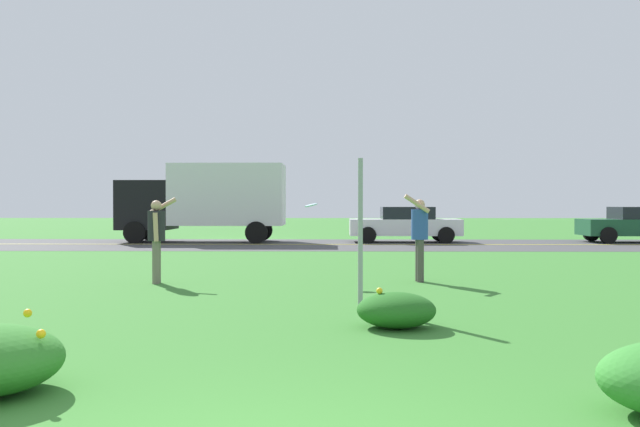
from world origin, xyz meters
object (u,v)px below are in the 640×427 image
at_px(person_thrower_dark_shirt, 157,234).
at_px(car_white_center_left, 405,224).
at_px(sign_post_near_path, 360,233).
at_px(car_dark_green_leftmost, 638,224).
at_px(person_catcher_blue_shirt, 419,232).
at_px(frisbee_pale_blue, 311,205).
at_px(box_truck_black, 206,198).

relative_size(person_thrower_dark_shirt, car_white_center_left, 0.38).
height_order(sign_post_near_path, car_dark_green_leftmost, sign_post_near_path).
relative_size(sign_post_near_path, car_dark_green_leftmost, 0.50).
bearing_deg(person_catcher_blue_shirt, frisbee_pale_blue, 178.16).
bearing_deg(car_dark_green_leftmost, sign_post_near_path, -124.16).
bearing_deg(sign_post_near_path, person_catcher_blue_shirt, 69.21).
distance_m(sign_post_near_path, person_thrower_dark_shirt, 5.01).
relative_size(person_thrower_dark_shirt, box_truck_black, 0.26).
relative_size(frisbee_pale_blue, car_white_center_left, 0.06).
relative_size(sign_post_near_path, person_catcher_blue_shirt, 1.28).
height_order(person_thrower_dark_shirt, person_catcher_blue_shirt, person_catcher_blue_shirt).
distance_m(person_thrower_dark_shirt, car_dark_green_leftmost, 21.65).
bearing_deg(car_white_center_left, sign_post_near_path, -98.20).
bearing_deg(person_catcher_blue_shirt, car_dark_green_leftmost, 53.03).
height_order(frisbee_pale_blue, car_white_center_left, frisbee_pale_blue).
height_order(person_catcher_blue_shirt, car_white_center_left, person_catcher_blue_shirt).
distance_m(car_dark_green_leftmost, car_white_center_left, 9.49).
relative_size(sign_post_near_path, car_white_center_left, 0.50).
xyz_separation_m(car_white_center_left, box_truck_black, (-8.19, 0.00, 1.06)).
distance_m(person_thrower_dark_shirt, frisbee_pale_blue, 3.13).
height_order(sign_post_near_path, person_thrower_dark_shirt, sign_post_near_path).
xyz_separation_m(frisbee_pale_blue, car_dark_green_leftmost, (12.91, 14.16, -0.81)).
bearing_deg(person_thrower_dark_shirt, person_catcher_blue_shirt, 4.31).
bearing_deg(car_dark_green_leftmost, frisbee_pale_blue, -132.36).
relative_size(car_dark_green_leftmost, car_white_center_left, 1.00).
bearing_deg(person_thrower_dark_shirt, sign_post_near_path, -38.72).
bearing_deg(sign_post_near_path, box_truck_black, 107.59).
height_order(person_thrower_dark_shirt, car_dark_green_leftmost, person_thrower_dark_shirt).
distance_m(person_catcher_blue_shirt, box_truck_black, 15.87).
xyz_separation_m(person_thrower_dark_shirt, person_catcher_blue_shirt, (5.25, 0.40, 0.02)).
distance_m(person_thrower_dark_shirt, person_catcher_blue_shirt, 5.26).
distance_m(car_dark_green_leftmost, box_truck_black, 17.72).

